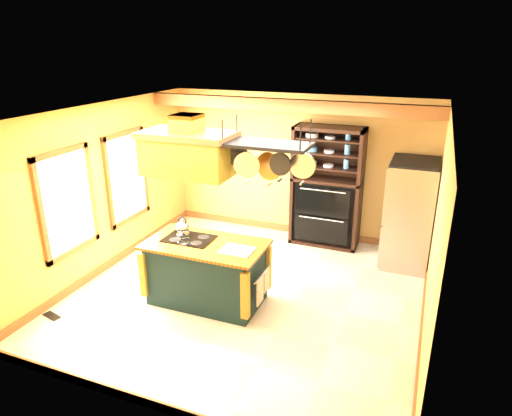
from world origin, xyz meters
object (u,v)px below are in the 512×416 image
Objects in this scene: range_hood at (188,151)px; refrigerator at (409,216)px; kitchen_island at (207,272)px; pot_rack at (267,153)px; hutch at (327,199)px.

refrigerator is (2.77, 2.30, -1.36)m from range_hood.
refrigerator reaches higher than kitchen_island.
pot_rack is at bearing -126.08° from refrigerator.
pot_rack is (1.10, 0.01, 0.07)m from range_hood.
kitchen_island is 2.03m from pot_rack.
range_hood and pot_rack have the same top height.
pot_rack is 0.53× the size of hutch.
refrigerator is at bearing -13.90° from hutch.
pot_rack is 3.02m from hutch.
hutch reaches higher than kitchen_island.
range_hood is 0.57× the size of hutch.
pot_rack is (0.91, 0.01, 1.82)m from kitchen_island.
range_hood is 3.26m from hutch.
pot_rack is 0.66× the size of refrigerator.
range_hood is at bearing -140.33° from refrigerator.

